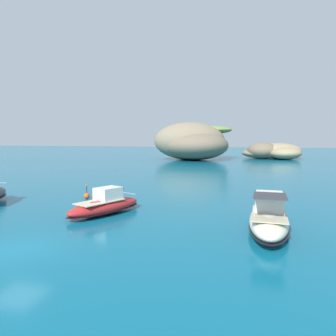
{
  "coord_description": "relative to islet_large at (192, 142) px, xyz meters",
  "views": [
    {
      "loc": [
        11.43,
        -12.96,
        5.71
      ],
      "look_at": [
        2.16,
        22.17,
        2.27
      ],
      "focal_mm": 33.16,
      "sensor_mm": 36.0,
      "label": 1
    }
  ],
  "objects": [
    {
      "name": "motorboat_red",
      "position": [
        4.91,
        -63.42,
        -4.01
      ],
      "size": [
        4.54,
        7.03,
        2.01
      ],
      "color": "red",
      "rests_on": "ground"
    },
    {
      "name": "motorboat_cream",
      "position": [
        16.67,
        -64.82,
        -3.9
      ],
      "size": [
        2.68,
        7.99,
        2.48
      ],
      "color": "beige",
      "rests_on": "ground"
    },
    {
      "name": "islet_small",
      "position": [
        21.74,
        8.87,
        -2.68
      ],
      "size": [
        17.77,
        16.33,
        4.71
      ],
      "color": "#84755B",
      "rests_on": "ground"
    },
    {
      "name": "islet_large",
      "position": [
        0.0,
        0.0,
        0.0
      ],
      "size": [
        25.84,
        27.78,
        10.17
      ],
      "color": "#756651",
      "rests_on": "ground"
    },
    {
      "name": "channel_buoy",
      "position": [
        0.52,
        -58.44,
        -4.35
      ],
      "size": [
        0.56,
        0.56,
        1.48
      ],
      "color": "#E54C19",
      "rests_on": "ground"
    },
    {
      "name": "ground_plane",
      "position": [
        4.0,
        -71.66,
        -4.68
      ],
      "size": [
        400.0,
        400.0,
        0.0
      ],
      "primitive_type": "plane",
      "color": "#0C5B7A"
    }
  ]
}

